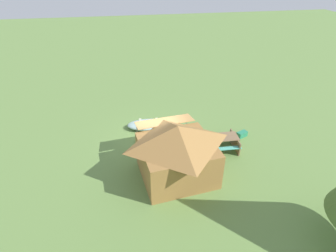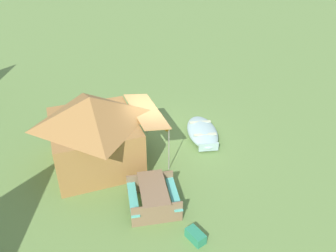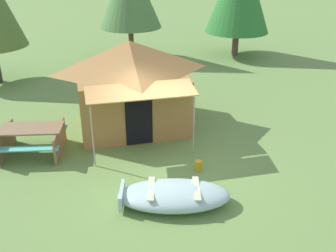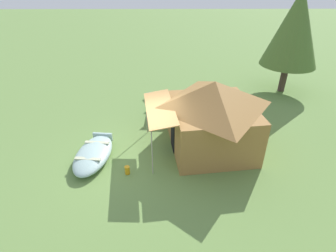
% 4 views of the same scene
% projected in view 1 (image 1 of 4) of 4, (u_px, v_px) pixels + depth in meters
% --- Properties ---
extents(ground_plane, '(80.00, 80.00, 0.00)m').
position_uv_depth(ground_plane, '(154.00, 145.00, 14.74)').
color(ground_plane, olive).
extents(beached_rowboat, '(2.60, 1.45, 0.45)m').
position_uv_depth(beached_rowboat, '(149.00, 125.00, 16.07)').
color(beached_rowboat, '#9BBBB8').
rests_on(beached_rowboat, ground_plane).
extents(canvas_cabin_tent, '(3.78, 4.34, 2.69)m').
position_uv_depth(canvas_cabin_tent, '(177.00, 151.00, 11.96)').
color(canvas_cabin_tent, olive).
rests_on(canvas_cabin_tent, ground_plane).
extents(picnic_table, '(1.72, 1.59, 0.77)m').
position_uv_depth(picnic_table, '(222.00, 141.00, 14.18)').
color(picnic_table, '#7F6345').
rests_on(picnic_table, ground_plane).
extents(cooler_box, '(0.67, 0.53, 0.30)m').
position_uv_depth(cooler_box, '(242.00, 134.00, 15.34)').
color(cooler_box, '#29825B').
rests_on(cooler_box, ground_plane).
extents(fuel_can, '(0.22, 0.22, 0.29)m').
position_uv_depth(fuel_can, '(137.00, 140.00, 14.90)').
color(fuel_can, orange).
rests_on(fuel_can, ground_plane).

